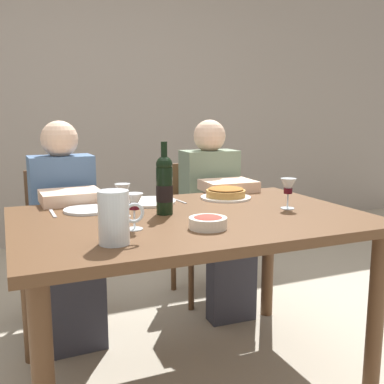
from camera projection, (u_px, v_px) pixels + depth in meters
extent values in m
plane|color=#B2A893|center=(191.00, 375.00, 2.08)|extent=(8.00, 8.00, 0.00)
cube|color=#A3998E|center=(85.00, 91.00, 4.13)|extent=(8.00, 0.10, 2.80)
cube|color=brown|center=(191.00, 220.00, 1.95)|extent=(1.50, 1.00, 0.04)
cylinder|color=brown|center=(376.00, 314.00, 1.90)|extent=(0.07, 0.07, 0.72)
cylinder|color=brown|center=(28.00, 291.00, 2.14)|extent=(0.07, 0.07, 0.72)
cylinder|color=brown|center=(268.00, 257.00, 2.66)|extent=(0.07, 0.07, 0.72)
cylinder|color=black|center=(164.00, 191.00, 1.96)|extent=(0.07, 0.07, 0.21)
sphere|color=black|center=(164.00, 164.00, 1.94)|extent=(0.07, 0.07, 0.07)
cylinder|color=black|center=(164.00, 152.00, 1.93)|extent=(0.03, 0.03, 0.09)
cylinder|color=black|center=(165.00, 193.00, 1.96)|extent=(0.07, 0.07, 0.07)
cylinder|color=silver|center=(114.00, 217.00, 1.51)|extent=(0.11, 0.11, 0.18)
cylinder|color=silver|center=(114.00, 227.00, 1.51)|extent=(0.10, 0.10, 0.11)
torus|color=silver|center=(134.00, 213.00, 1.53)|extent=(0.07, 0.01, 0.07)
cylinder|color=white|center=(226.00, 197.00, 2.34)|extent=(0.26, 0.26, 0.01)
cylinder|color=#C18E47|center=(226.00, 193.00, 2.33)|extent=(0.20, 0.20, 0.03)
ellipsoid|color=#9E6028|center=(226.00, 189.00, 2.33)|extent=(0.18, 0.18, 0.02)
cylinder|color=silver|center=(208.00, 223.00, 1.72)|extent=(0.15, 0.15, 0.04)
ellipsoid|color=#B2382D|center=(208.00, 219.00, 1.72)|extent=(0.12, 0.12, 0.03)
cylinder|color=silver|center=(287.00, 208.00, 2.09)|extent=(0.06, 0.06, 0.00)
cylinder|color=silver|center=(288.00, 201.00, 2.08)|extent=(0.01, 0.01, 0.06)
cone|color=silver|center=(288.00, 186.00, 2.07)|extent=(0.07, 0.07, 0.07)
cylinder|color=#470A14|center=(288.00, 191.00, 2.07)|extent=(0.04, 0.04, 0.03)
cylinder|color=silver|center=(135.00, 229.00, 1.71)|extent=(0.06, 0.06, 0.00)
cylinder|color=silver|center=(134.00, 219.00, 1.71)|extent=(0.01, 0.01, 0.07)
cone|color=silver|center=(134.00, 202.00, 1.69)|extent=(0.07, 0.07, 0.06)
cylinder|color=#470A14|center=(134.00, 206.00, 1.70)|extent=(0.04, 0.04, 0.02)
cylinder|color=silver|center=(123.00, 216.00, 1.92)|extent=(0.06, 0.06, 0.00)
cylinder|color=silver|center=(123.00, 208.00, 1.92)|extent=(0.01, 0.01, 0.07)
cone|color=silver|center=(123.00, 192.00, 1.90)|extent=(0.07, 0.07, 0.07)
cylinder|color=silver|center=(87.00, 210.00, 2.03)|extent=(0.21, 0.21, 0.01)
cylinder|color=white|center=(149.00, 202.00, 2.22)|extent=(0.26, 0.26, 0.01)
cube|color=silver|center=(53.00, 213.00, 1.97)|extent=(0.02, 0.16, 0.00)
cube|color=silver|center=(120.00, 208.00, 2.09)|extent=(0.03, 0.18, 0.00)
cube|color=silver|center=(178.00, 200.00, 2.27)|extent=(0.03, 0.18, 0.00)
cube|color=silver|center=(120.00, 205.00, 2.16)|extent=(0.02, 0.16, 0.00)
cube|color=brown|center=(64.00, 244.00, 2.57)|extent=(0.41, 0.41, 0.02)
cube|color=brown|center=(57.00, 202.00, 2.70)|extent=(0.36, 0.04, 0.40)
cylinder|color=brown|center=(38.00, 299.00, 2.39)|extent=(0.04, 0.04, 0.45)
cylinder|color=brown|center=(102.00, 288.00, 2.53)|extent=(0.04, 0.04, 0.45)
cylinder|color=brown|center=(32.00, 278.00, 2.69)|extent=(0.04, 0.04, 0.45)
cylinder|color=brown|center=(89.00, 270.00, 2.83)|extent=(0.04, 0.04, 0.45)
cube|color=#4C6B93|center=(63.00, 201.00, 2.49)|extent=(0.35, 0.21, 0.50)
sphere|color=beige|center=(59.00, 139.00, 2.43)|extent=(0.20, 0.20, 0.20)
cube|color=#33333D|center=(71.00, 253.00, 2.36)|extent=(0.32, 0.39, 0.14)
cube|color=#33333D|center=(78.00, 313.00, 2.27)|extent=(0.28, 0.13, 0.40)
cube|color=beige|center=(71.00, 197.00, 2.23)|extent=(0.30, 0.25, 0.06)
cube|color=brown|center=(206.00, 228.00, 2.92)|extent=(0.41, 0.41, 0.02)
cube|color=brown|center=(196.00, 192.00, 3.05)|extent=(0.36, 0.04, 0.40)
cylinder|color=brown|center=(191.00, 275.00, 2.74)|extent=(0.04, 0.04, 0.45)
cylinder|color=brown|center=(241.00, 268.00, 2.86)|extent=(0.04, 0.04, 0.45)
cylinder|color=brown|center=(173.00, 258.00, 3.05)|extent=(0.04, 0.04, 0.45)
cylinder|color=brown|center=(219.00, 253.00, 3.17)|extent=(0.04, 0.04, 0.45)
cube|color=gray|center=(209.00, 190.00, 2.84)|extent=(0.35, 0.21, 0.50)
sphere|color=beige|center=(209.00, 136.00, 2.78)|extent=(0.20, 0.20, 0.20)
cube|color=#33333D|center=(221.00, 236.00, 2.70)|extent=(0.32, 0.39, 0.14)
cube|color=#33333D|center=(231.00, 287.00, 2.61)|extent=(0.28, 0.13, 0.40)
cube|color=beige|center=(228.00, 186.00, 2.57)|extent=(0.30, 0.25, 0.06)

